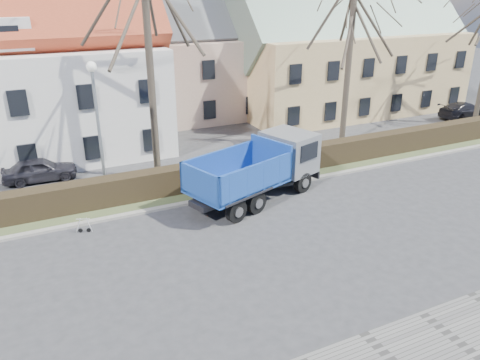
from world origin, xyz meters
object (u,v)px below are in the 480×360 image
streetlight (99,132)px  cart_frame (78,225)px  parked_car_b (465,110)px  dump_truck (252,172)px  parked_car_a (40,169)px

streetlight → cart_frame: size_ratio=8.37×
parked_car_b → streetlight: bearing=97.6°
cart_frame → parked_car_b: size_ratio=0.18×
dump_truck → streetlight: size_ratio=1.10×
dump_truck → parked_car_b: dump_truck is taller
parked_car_a → streetlight: bearing=-141.2°
streetlight → cart_frame: streetlight is taller
streetlight → parked_car_a: bearing=127.1°
dump_truck → cart_frame: bearing=159.5°
dump_truck → parked_car_a: 11.29m
streetlight → cart_frame: bearing=-119.3°
cart_frame → dump_truck: bearing=-1.7°
streetlight → dump_truck: bearing=-27.8°
parked_car_a → parked_car_b: size_ratio=0.85×
dump_truck → parked_car_b: bearing=-2.6°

